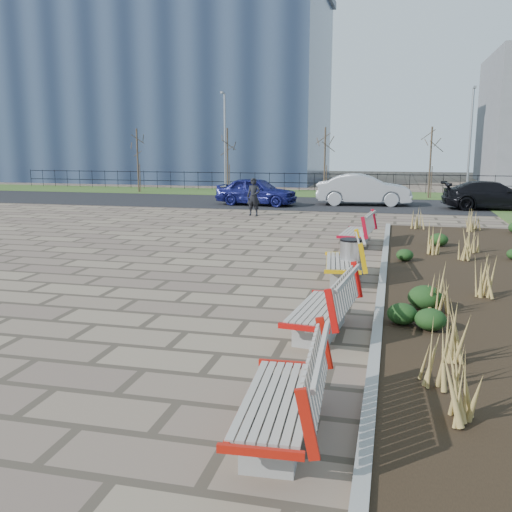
% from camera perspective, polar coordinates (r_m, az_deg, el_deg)
% --- Properties ---
extents(ground, '(120.00, 120.00, 0.00)m').
position_cam_1_polar(ground, '(9.21, -13.75, -8.59)').
color(ground, '#766651').
rests_on(ground, ground).
extents(planting_bed, '(4.50, 18.00, 0.10)m').
position_cam_1_polar(planting_bed, '(13.20, 22.70, -2.93)').
color(planting_bed, black).
rests_on(planting_bed, ground).
extents(planting_curb, '(0.16, 18.00, 0.15)m').
position_cam_1_polar(planting_curb, '(13.02, 12.54, -2.40)').
color(planting_curb, gray).
rests_on(planting_curb, ground).
extents(grass_verge_far, '(80.00, 5.00, 0.04)m').
position_cam_1_polar(grass_verge_far, '(36.03, 7.10, 6.18)').
color(grass_verge_far, '#33511E').
rests_on(grass_verge_far, ground).
extents(road, '(80.00, 7.00, 0.02)m').
position_cam_1_polar(road, '(30.10, 5.77, 5.24)').
color(road, black).
rests_on(road, ground).
extents(bench_a, '(1.01, 2.14, 1.00)m').
position_cam_1_polar(bench_a, '(6.11, 2.20, -13.60)').
color(bench_a, '#B9180C').
rests_on(bench_a, ground).
extents(bench_b, '(1.12, 2.18, 1.00)m').
position_cam_1_polar(bench_b, '(9.34, 6.45, -4.84)').
color(bench_b, red).
rests_on(bench_b, ground).
extents(bench_c, '(1.12, 2.18, 1.00)m').
position_cam_1_polar(bench_c, '(13.09, 8.60, -0.28)').
color(bench_c, '#EBAF0C').
rests_on(bench_c, ground).
extents(bench_d, '(1.09, 2.18, 1.00)m').
position_cam_1_polar(bench_d, '(17.61, 9.95, 2.59)').
color(bench_d, '#A50B1F').
rests_on(bench_d, ground).
extents(litter_bin, '(0.50, 0.50, 0.92)m').
position_cam_1_polar(litter_bin, '(13.23, 9.45, -0.36)').
color(litter_bin, '#B2B2B7').
rests_on(litter_bin, ground).
extents(pedestrian, '(0.61, 0.42, 1.64)m').
position_cam_1_polar(pedestrian, '(24.86, -0.23, 5.94)').
color(pedestrian, black).
rests_on(pedestrian, ground).
extents(car_blue, '(4.28, 2.18, 1.40)m').
position_cam_1_polar(car_blue, '(29.06, 0.06, 6.49)').
color(car_blue, navy).
rests_on(car_blue, road).
extents(car_silver, '(4.84, 2.01, 1.56)m').
position_cam_1_polar(car_silver, '(29.58, 10.70, 6.53)').
color(car_silver, '#9FA1A6').
rests_on(car_silver, road).
extents(car_black, '(4.72, 2.18, 1.33)m').
position_cam_1_polar(car_black, '(29.25, 22.58, 5.61)').
color(car_black, black).
rests_on(car_black, road).
extents(tree_a, '(1.40, 1.40, 4.00)m').
position_cam_1_polar(tree_a, '(37.78, -11.74, 9.33)').
color(tree_a, '#4C3D2D').
rests_on(tree_a, grass_verge_far).
extents(tree_b, '(1.40, 1.40, 4.00)m').
position_cam_1_polar(tree_b, '(35.64, -2.86, 9.46)').
color(tree_b, '#4C3D2D').
rests_on(tree_b, grass_verge_far).
extents(tree_c, '(1.40, 1.40, 4.00)m').
position_cam_1_polar(tree_c, '(34.43, 6.89, 9.33)').
color(tree_c, '#4C3D2D').
rests_on(tree_c, grass_verge_far).
extents(tree_d, '(1.40, 1.40, 4.00)m').
position_cam_1_polar(tree_d, '(34.24, 17.03, 8.92)').
color(tree_d, '#4C3D2D').
rests_on(tree_d, grass_verge_far).
extents(lamp_west, '(0.24, 0.60, 6.00)m').
position_cam_1_polar(lamp_west, '(35.15, -3.12, 11.06)').
color(lamp_west, gray).
rests_on(lamp_west, grass_verge_far).
extents(lamp_east, '(0.24, 0.60, 6.00)m').
position_cam_1_polar(lamp_east, '(33.90, 20.60, 10.38)').
color(lamp_east, gray).
rests_on(lamp_east, grass_verge_far).
extents(railing_fence, '(44.00, 0.10, 1.20)m').
position_cam_1_polar(railing_fence, '(37.47, 7.39, 7.31)').
color(railing_fence, black).
rests_on(railing_fence, grass_verge_far).
extents(building_glass, '(40.00, 14.00, 15.00)m').
position_cam_1_polar(building_glass, '(54.52, -15.59, 15.38)').
color(building_glass, '#192338').
rests_on(building_glass, ground).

